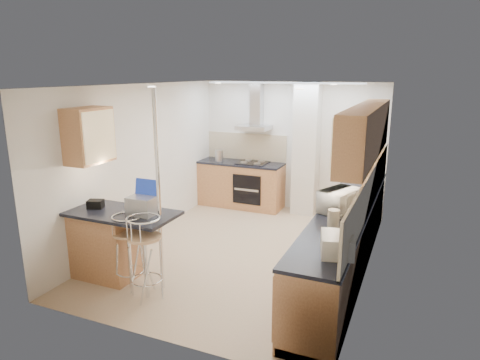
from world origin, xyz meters
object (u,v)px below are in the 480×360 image
at_px(microwave, 340,201).
at_px(laptop, 142,206).
at_px(bar_stool_near, 129,251).
at_px(bread_bin, 337,244).
at_px(bar_stool_end, 146,258).

relative_size(microwave, laptop, 1.62).
bearing_deg(bar_stool_near, laptop, 41.22).
distance_m(laptop, bread_bin, 2.47).
distance_m(microwave, bar_stool_end, 2.53).
distance_m(bar_stool_near, bar_stool_end, 0.37).
relative_size(laptop, bar_stool_end, 0.32).
distance_m(microwave, laptop, 2.52).
xyz_separation_m(microwave, bread_bin, (0.21, -1.33, -0.05)).
height_order(bar_stool_near, bread_bin, bread_bin).
relative_size(microwave, bar_stool_end, 0.53).
distance_m(bar_stool_near, bread_bin, 2.64).
relative_size(laptop, bread_bin, 0.86).
bearing_deg(bar_stool_near, bar_stool_end, -34.79).
bearing_deg(bread_bin, laptop, 161.07).
bearing_deg(bread_bin, bar_stool_end, 168.26).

